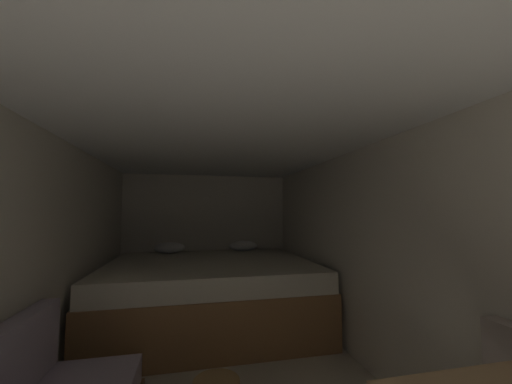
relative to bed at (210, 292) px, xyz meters
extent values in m
cube|color=beige|center=(0.00, 1.10, 0.61)|extent=(2.74, 0.05, 2.03)
cube|color=beige|center=(-1.34, -1.50, 0.61)|extent=(0.05, 5.15, 2.03)
cube|color=beige|center=(1.34, -1.50, 0.61)|extent=(0.05, 5.15, 2.03)
cube|color=white|center=(0.00, -1.50, 1.66)|extent=(2.74, 5.15, 0.05)
cube|color=olive|center=(0.00, -0.01, -0.11)|extent=(2.52, 2.07, 0.58)
cube|color=beige|center=(0.00, -0.01, 0.29)|extent=(2.48, 2.03, 0.22)
ellipsoid|color=white|center=(-0.57, 0.81, 0.48)|extent=(0.45, 0.33, 0.16)
ellipsoid|color=white|center=(0.57, 0.81, 0.48)|extent=(0.45, 0.33, 0.16)
camera|label=1|loc=(-0.25, -3.81, 1.02)|focal=20.34mm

